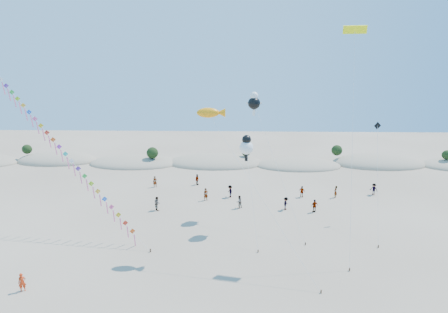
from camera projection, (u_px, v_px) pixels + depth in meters
ground at (186, 313)px, 29.89m from camera, size 160.00×160.00×0.00m
dune_ridge at (221, 163)px, 73.54m from camera, size 145.30×11.49×5.57m
kite_train at (60, 149)px, 43.06m from camera, size 21.37×11.04×18.77m
fish_kite at (211, 113)px, 37.72m from camera, size 11.53×9.40×15.01m
cartoon_kite_low at (246, 146)px, 43.40m from camera, size 2.03×7.54×11.30m
cartoon_kite_high at (254, 102)px, 47.65m from camera, size 6.46×11.26×15.79m
parafoil_kite at (355, 34)px, 36.89m from camera, size 2.32×7.36×22.98m
dark_kite at (378, 156)px, 44.82m from camera, size 2.71×9.64×12.24m
flyer_foreground at (22, 282)px, 32.59m from camera, size 0.73×0.65×1.68m
beachgoers at (257, 195)px, 53.88m from camera, size 34.63×11.88×1.88m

